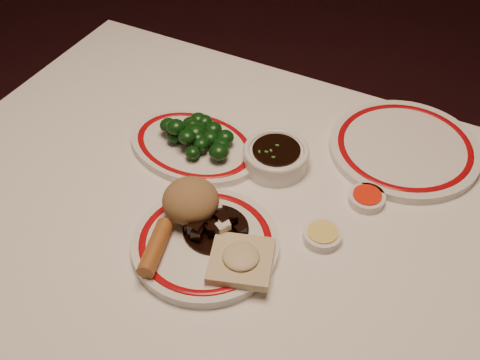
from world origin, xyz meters
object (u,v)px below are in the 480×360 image
object	(u,v)px
broccoli_plate	(194,146)
stirfry_heap	(213,225)
broccoli_pile	(197,133)
soy_bowl	(276,158)
main_plate	(206,244)
fried_wonton	(241,260)
rice_mound	(191,201)
dining_table	(238,257)
spring_roll	(156,247)

from	to	relation	value
broccoli_plate	stirfry_heap	bearing A→B (deg)	-51.15
broccoli_pile	soy_bowl	world-z (taller)	broccoli_pile
broccoli_plate	main_plate	bearing A→B (deg)	-55.03
broccoli_pile	fried_wonton	bearing A→B (deg)	-46.53
broccoli_plate	broccoli_pile	bearing A→B (deg)	55.87
fried_wonton	stirfry_heap	bearing A→B (deg)	150.24
rice_mound	main_plate	bearing A→B (deg)	-38.58
broccoli_pile	stirfry_heap	bearing A→B (deg)	-52.75
stirfry_heap	soy_bowl	size ratio (longest dim) A/B	0.91
dining_table	main_plate	distance (m)	0.13
main_plate	rice_mound	distance (m)	0.07
dining_table	fried_wonton	size ratio (longest dim) A/B	9.92
spring_roll	broccoli_pile	world-z (taller)	broccoli_pile
spring_roll	fried_wonton	size ratio (longest dim) A/B	0.84
main_plate	spring_roll	xyz separation A→B (m)	(-0.06, -0.06, 0.02)
main_plate	fried_wonton	distance (m)	0.08
spring_roll	broccoli_pile	bearing A→B (deg)	91.94
fried_wonton	soy_bowl	distance (m)	0.25
rice_mound	broccoli_pile	bearing A→B (deg)	117.72
dining_table	spring_roll	size ratio (longest dim) A/B	11.75
soy_bowl	rice_mound	bearing A→B (deg)	-109.10
dining_table	broccoli_pile	xyz separation A→B (m)	(-0.16, 0.13, 0.13)
dining_table	broccoli_pile	size ratio (longest dim) A/B	7.78
dining_table	soy_bowl	size ratio (longest dim) A/B	10.13
broccoli_plate	soy_bowl	distance (m)	0.16
dining_table	main_plate	world-z (taller)	main_plate
dining_table	spring_roll	distance (m)	0.19
dining_table	soy_bowl	world-z (taller)	soy_bowl
main_plate	rice_mound	size ratio (longest dim) A/B	3.09
fried_wonton	broccoli_pile	distance (m)	0.30
stirfry_heap	broccoli_plate	bearing A→B (deg)	128.85
dining_table	main_plate	xyz separation A→B (m)	(-0.02, -0.07, 0.10)
fried_wonton	broccoli_pile	xyz separation A→B (m)	(-0.21, 0.22, 0.01)
dining_table	rice_mound	world-z (taller)	rice_mound
fried_wonton	broccoli_pile	world-z (taller)	broccoli_pile
stirfry_heap	main_plate	bearing A→B (deg)	-89.18
spring_roll	stirfry_heap	bearing A→B (deg)	41.81
main_plate	spring_roll	bearing A→B (deg)	-133.91
fried_wonton	soy_bowl	xyz separation A→B (m)	(-0.05, 0.24, -0.01)
main_plate	stirfry_heap	bearing A→B (deg)	90.82
rice_mound	stirfry_heap	bearing A→B (deg)	-13.96
main_plate	fried_wonton	size ratio (longest dim) A/B	2.39
rice_mound	broccoli_plate	bearing A→B (deg)	119.51
soy_bowl	broccoli_pile	bearing A→B (deg)	-170.82
rice_mound	broccoli_pile	distance (m)	0.19
broccoli_pile	broccoli_plate	bearing A→B (deg)	-124.13
spring_roll	soy_bowl	distance (m)	0.30
fried_wonton	soy_bowl	world-z (taller)	fried_wonton
dining_table	rice_mound	bearing A→B (deg)	-155.24
dining_table	soy_bowl	xyz separation A→B (m)	(-0.00, 0.16, 0.11)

